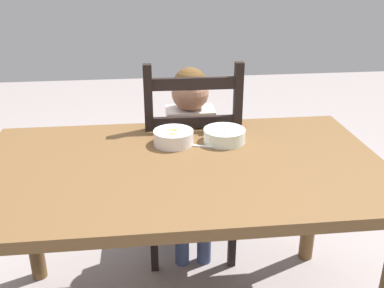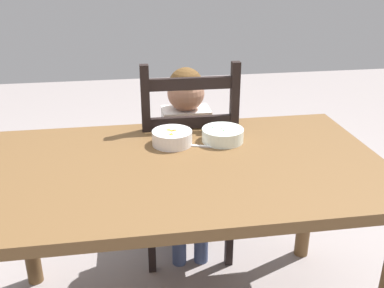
{
  "view_description": "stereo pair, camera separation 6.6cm",
  "coord_description": "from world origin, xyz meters",
  "px_view_note": "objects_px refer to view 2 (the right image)",
  "views": [
    {
      "loc": [
        -0.13,
        -1.45,
        1.44
      ],
      "look_at": [
        0.04,
        0.05,
        0.79
      ],
      "focal_mm": 41.82,
      "sensor_mm": 36.0,
      "label": 1
    },
    {
      "loc": [
        -0.2,
        -1.44,
        1.44
      ],
      "look_at": [
        0.04,
        0.05,
        0.79
      ],
      "focal_mm": 41.82,
      "sensor_mm": 36.0,
      "label": 2
    }
  ],
  "objects_px": {
    "child_figure": "(187,138)",
    "dining_chair": "(187,169)",
    "bowl_of_peas": "(223,135)",
    "spoon": "(188,145)",
    "bowl_of_carrots": "(172,137)",
    "dining_table": "(183,187)"
  },
  "relations": [
    {
      "from": "dining_table",
      "to": "bowl_of_carrots",
      "type": "relative_size",
      "value": 9.31
    },
    {
      "from": "dining_chair",
      "to": "bowl_of_peas",
      "type": "height_order",
      "value": "dining_chair"
    },
    {
      "from": "child_figure",
      "to": "bowl_of_peas",
      "type": "distance_m",
      "value": 0.33
    },
    {
      "from": "child_figure",
      "to": "spoon",
      "type": "distance_m",
      "value": 0.34
    },
    {
      "from": "bowl_of_peas",
      "to": "bowl_of_carrots",
      "type": "bearing_deg",
      "value": 179.99
    },
    {
      "from": "bowl_of_peas",
      "to": "dining_chair",
      "type": "bearing_deg",
      "value": 109.2
    },
    {
      "from": "bowl_of_peas",
      "to": "spoon",
      "type": "relative_size",
      "value": 1.23
    },
    {
      "from": "child_figure",
      "to": "bowl_of_peas",
      "type": "xyz_separation_m",
      "value": [
        0.1,
        -0.29,
        0.13
      ]
    },
    {
      "from": "bowl_of_peas",
      "to": "spoon",
      "type": "height_order",
      "value": "bowl_of_peas"
    },
    {
      "from": "dining_table",
      "to": "bowl_of_peas",
      "type": "height_order",
      "value": "bowl_of_peas"
    },
    {
      "from": "bowl_of_peas",
      "to": "dining_table",
      "type": "bearing_deg",
      "value": -136.28
    },
    {
      "from": "dining_table",
      "to": "bowl_of_carrots",
      "type": "bearing_deg",
      "value": 95.38
    },
    {
      "from": "child_figure",
      "to": "dining_chair",
      "type": "bearing_deg",
      "value": 105.4
    },
    {
      "from": "bowl_of_peas",
      "to": "child_figure",
      "type": "bearing_deg",
      "value": 109.24
    },
    {
      "from": "spoon",
      "to": "dining_chair",
      "type": "bearing_deg",
      "value": 82.85
    },
    {
      "from": "bowl_of_carrots",
      "to": "bowl_of_peas",
      "type": "bearing_deg",
      "value": -0.01
    },
    {
      "from": "dining_chair",
      "to": "bowl_of_peas",
      "type": "bearing_deg",
      "value": -70.8
    },
    {
      "from": "child_figure",
      "to": "bowl_of_carrots",
      "type": "relative_size",
      "value": 6.1
    },
    {
      "from": "dining_table",
      "to": "child_figure",
      "type": "height_order",
      "value": "child_figure"
    },
    {
      "from": "bowl_of_peas",
      "to": "bowl_of_carrots",
      "type": "height_order",
      "value": "bowl_of_carrots"
    },
    {
      "from": "dining_chair",
      "to": "bowl_of_carrots",
      "type": "height_order",
      "value": "dining_chair"
    },
    {
      "from": "dining_chair",
      "to": "bowl_of_peas",
      "type": "xyz_separation_m",
      "value": [
        0.1,
        -0.3,
        0.29
      ]
    }
  ]
}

